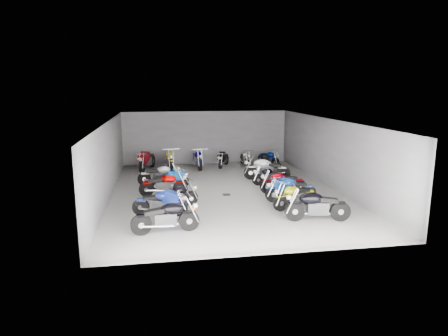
{
  "coord_description": "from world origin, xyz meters",
  "views": [
    {
      "loc": [
        -2.88,
        -17.2,
        4.65
      ],
      "look_at": [
        0.05,
        0.48,
        1.0
      ],
      "focal_mm": 32.0,
      "sensor_mm": 36.0,
      "label": 1
    }
  ],
  "objects_px": {
    "motorcycle_right_d": "(283,182)",
    "motorcycle_back_e": "(245,158)",
    "motorcycle_right_f": "(266,169)",
    "motorcycle_left_f": "(160,175)",
    "motorcycle_left_a": "(166,217)",
    "motorcycle_right_a": "(317,206)",
    "motorcycle_back_f": "(269,158)",
    "motorcycle_left_b": "(161,203)",
    "motorcycle_left_c": "(175,196)",
    "motorcycle_back_d": "(223,159)",
    "motorcycle_left_d": "(164,184)",
    "motorcycle_right_e": "(270,176)",
    "motorcycle_back_b": "(170,160)",
    "motorcycle_back_c": "(198,159)",
    "motorcycle_right_b": "(295,196)",
    "motorcycle_back_a": "(147,160)",
    "motorcycle_right_c": "(290,189)",
    "drain_grate": "(227,195)",
    "motorcycle_left_e": "(170,180)"
  },
  "relations": [
    {
      "from": "motorcycle_right_d",
      "to": "motorcycle_back_e",
      "type": "bearing_deg",
      "value": 7.88
    },
    {
      "from": "motorcycle_right_f",
      "to": "motorcycle_left_f",
      "type": "bearing_deg",
      "value": 109.29
    },
    {
      "from": "motorcycle_left_a",
      "to": "motorcycle_right_a",
      "type": "relative_size",
      "value": 0.97
    },
    {
      "from": "motorcycle_back_f",
      "to": "motorcycle_left_a",
      "type": "bearing_deg",
      "value": 38.05
    },
    {
      "from": "motorcycle_left_a",
      "to": "motorcycle_right_d",
      "type": "height_order",
      "value": "motorcycle_left_a"
    },
    {
      "from": "motorcycle_left_b",
      "to": "motorcycle_right_d",
      "type": "distance_m",
      "value": 5.85
    },
    {
      "from": "motorcycle_left_a",
      "to": "motorcycle_left_c",
      "type": "relative_size",
      "value": 1.18
    },
    {
      "from": "motorcycle_left_a",
      "to": "motorcycle_back_d",
      "type": "xyz_separation_m",
      "value": [
        3.59,
        10.48,
        -0.06
      ]
    },
    {
      "from": "motorcycle_back_d",
      "to": "motorcycle_right_a",
      "type": "bearing_deg",
      "value": 122.89
    },
    {
      "from": "motorcycle_right_a",
      "to": "motorcycle_left_a",
      "type": "bearing_deg",
      "value": 103.11
    },
    {
      "from": "motorcycle_left_d",
      "to": "motorcycle_back_d",
      "type": "bearing_deg",
      "value": 149.37
    },
    {
      "from": "motorcycle_left_b",
      "to": "motorcycle_right_e",
      "type": "xyz_separation_m",
      "value": [
        5.27,
        3.96,
        -0.05
      ]
    },
    {
      "from": "motorcycle_right_f",
      "to": "motorcycle_back_f",
      "type": "relative_size",
      "value": 1.18
    },
    {
      "from": "motorcycle_left_f",
      "to": "motorcycle_back_f",
      "type": "xyz_separation_m",
      "value": [
        6.44,
        3.6,
        -0.01
      ]
    },
    {
      "from": "motorcycle_left_d",
      "to": "motorcycle_right_e",
      "type": "distance_m",
      "value": 5.24
    },
    {
      "from": "motorcycle_back_b",
      "to": "motorcycle_left_d",
      "type": "bearing_deg",
      "value": 81.74
    },
    {
      "from": "motorcycle_right_a",
      "to": "motorcycle_right_f",
      "type": "bearing_deg",
      "value": 10.42
    },
    {
      "from": "motorcycle_left_c",
      "to": "motorcycle_right_f",
      "type": "distance_m",
      "value": 6.17
    },
    {
      "from": "motorcycle_left_d",
      "to": "motorcycle_right_f",
      "type": "relative_size",
      "value": 0.91
    },
    {
      "from": "motorcycle_back_c",
      "to": "motorcycle_back_d",
      "type": "relative_size",
      "value": 1.22
    },
    {
      "from": "motorcycle_right_b",
      "to": "motorcycle_back_a",
      "type": "relative_size",
      "value": 0.87
    },
    {
      "from": "motorcycle_right_c",
      "to": "motorcycle_back_f",
      "type": "xyz_separation_m",
      "value": [
        1.16,
        7.37,
        -0.03
      ]
    },
    {
      "from": "motorcycle_left_b",
      "to": "motorcycle_right_a",
      "type": "xyz_separation_m",
      "value": [
        5.42,
        -1.47,
        0.06
      ]
    },
    {
      "from": "motorcycle_right_f",
      "to": "motorcycle_back_b",
      "type": "distance_m",
      "value": 5.9
    },
    {
      "from": "drain_grate",
      "to": "motorcycle_back_d",
      "type": "bearing_deg",
      "value": 81.94
    },
    {
      "from": "motorcycle_right_d",
      "to": "motorcycle_back_c",
      "type": "distance_m",
      "value": 6.95
    },
    {
      "from": "motorcycle_right_b",
      "to": "motorcycle_right_c",
      "type": "xyz_separation_m",
      "value": [
        0.14,
        0.96,
        0.02
      ]
    },
    {
      "from": "motorcycle_back_c",
      "to": "motorcycle_back_d",
      "type": "xyz_separation_m",
      "value": [
        1.55,
        0.2,
        -0.07
      ]
    },
    {
      "from": "motorcycle_back_f",
      "to": "motorcycle_back_b",
      "type": "bearing_deg",
      "value": -20.49
    },
    {
      "from": "motorcycle_right_a",
      "to": "motorcycle_back_a",
      "type": "bearing_deg",
      "value": 41.38
    },
    {
      "from": "motorcycle_right_b",
      "to": "motorcycle_back_d",
      "type": "relative_size",
      "value": 1.07
    },
    {
      "from": "motorcycle_right_b",
      "to": "motorcycle_back_b",
      "type": "height_order",
      "value": "motorcycle_back_b"
    },
    {
      "from": "motorcycle_left_f",
      "to": "motorcycle_back_d",
      "type": "bearing_deg",
      "value": 136.83
    },
    {
      "from": "motorcycle_right_b",
      "to": "motorcycle_left_f",
      "type": "bearing_deg",
      "value": 26.91
    },
    {
      "from": "motorcycle_right_b",
      "to": "motorcycle_right_d",
      "type": "height_order",
      "value": "motorcycle_right_b"
    },
    {
      "from": "motorcycle_left_c",
      "to": "motorcycle_right_c",
      "type": "height_order",
      "value": "motorcycle_right_c"
    },
    {
      "from": "motorcycle_left_c",
      "to": "motorcycle_back_e",
      "type": "height_order",
      "value": "motorcycle_left_c"
    },
    {
      "from": "motorcycle_right_e",
      "to": "motorcycle_back_e",
      "type": "height_order",
      "value": "same"
    },
    {
      "from": "motorcycle_left_b",
      "to": "motorcycle_right_b",
      "type": "xyz_separation_m",
      "value": [
        5.16,
        0.07,
        0.01
      ]
    },
    {
      "from": "motorcycle_left_f",
      "to": "motorcycle_back_d",
      "type": "xyz_separation_m",
      "value": [
        3.75,
        3.91,
        -0.02
      ]
    },
    {
      "from": "drain_grate",
      "to": "motorcycle_left_f",
      "type": "xyz_separation_m",
      "value": [
        -2.87,
        2.31,
        0.49
      ]
    },
    {
      "from": "motorcycle_left_e",
      "to": "motorcycle_right_f",
      "type": "height_order",
      "value": "motorcycle_right_f"
    },
    {
      "from": "motorcycle_left_f",
      "to": "motorcycle_right_f",
      "type": "height_order",
      "value": "motorcycle_right_f"
    },
    {
      "from": "motorcycle_back_a",
      "to": "motorcycle_left_e",
      "type": "bearing_deg",
      "value": 122.0
    },
    {
      "from": "motorcycle_right_f",
      "to": "motorcycle_back_b",
      "type": "relative_size",
      "value": 0.96
    },
    {
      "from": "motorcycle_left_a",
      "to": "motorcycle_back_b",
      "type": "distance_m",
      "value": 10.21
    },
    {
      "from": "drain_grate",
      "to": "motorcycle_right_a",
      "type": "height_order",
      "value": "motorcycle_right_a"
    },
    {
      "from": "motorcycle_left_d",
      "to": "motorcycle_back_b",
      "type": "height_order",
      "value": "motorcycle_back_b"
    },
    {
      "from": "drain_grate",
      "to": "motorcycle_right_f",
      "type": "height_order",
      "value": "motorcycle_right_f"
    },
    {
      "from": "motorcycle_left_c",
      "to": "motorcycle_right_e",
      "type": "relative_size",
      "value": 1.02
    }
  ]
}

